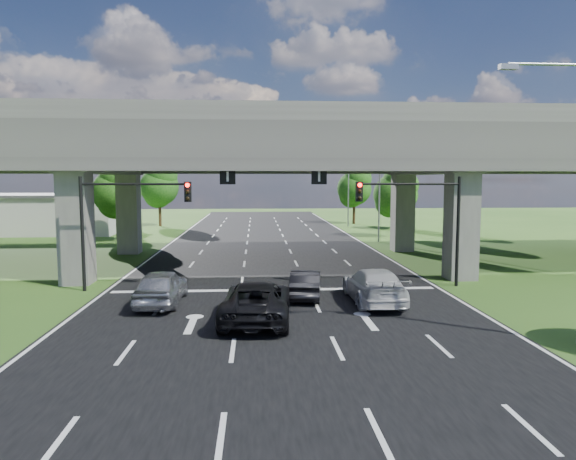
{
  "coord_description": "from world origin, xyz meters",
  "views": [
    {
      "loc": [
        -0.98,
        -23.13,
        5.83
      ],
      "look_at": [
        0.92,
        7.17,
        2.85
      ],
      "focal_mm": 32.0,
      "sensor_mm": 36.0,
      "label": 1
    }
  ],
  "objects": [
    {
      "name": "car_trailing",
      "position": [
        -0.97,
        -2.33,
        0.84
      ],
      "size": [
        3.1,
        6.03,
        1.63
      ],
      "primitive_type": "imported",
      "rotation": [
        0.0,
        0.0,
        3.07
      ],
      "color": "black",
      "rests_on": "road"
    },
    {
      "name": "warehouse",
      "position": [
        -26.0,
        35.0,
        2.0
      ],
      "size": [
        20.0,
        10.0,
        4.0
      ],
      "primitive_type": "cube",
      "color": "#9E9E99",
      "rests_on": "ground"
    },
    {
      "name": "tree_right_near",
      "position": [
        13.05,
        28.0,
        4.5
      ],
      "size": [
        4.2,
        4.2,
        7.28
      ],
      "color": "black",
      "rests_on": "ground"
    },
    {
      "name": "car_white",
      "position": [
        4.59,
        0.46,
        0.84
      ],
      "size": [
        2.3,
        5.58,
        1.61
      ],
      "primitive_type": "imported",
      "rotation": [
        0.0,
        0.0,
        3.15
      ],
      "color": "#B1B1B1",
      "rests_on": "road"
    },
    {
      "name": "tree_right_far",
      "position": [
        12.05,
        44.0,
        4.82
      ],
      "size": [
        4.5,
        4.5,
        7.8
      ],
      "color": "black",
      "rests_on": "ground"
    },
    {
      "name": "tree_left_mid",
      "position": [
        -16.95,
        34.0,
        4.17
      ],
      "size": [
        3.91,
        3.9,
        6.76
      ],
      "color": "black",
      "rests_on": "ground"
    },
    {
      "name": "signal_left",
      "position": [
        -7.82,
        3.94,
        4.19
      ],
      "size": [
        5.76,
        0.54,
        6.0
      ],
      "color": "black",
      "rests_on": "ground"
    },
    {
      "name": "car_silver",
      "position": [
        -5.4,
        0.69,
        0.85
      ],
      "size": [
        2.04,
        4.88,
        1.65
      ],
      "primitive_type": "imported",
      "rotation": [
        0.0,
        0.0,
        3.12
      ],
      "color": "#A2A4A9",
      "rests_on": "road"
    },
    {
      "name": "streetlight_far",
      "position": [
        10.1,
        24.0,
        5.85
      ],
      "size": [
        3.38,
        0.25,
        10.0
      ],
      "color": "gray",
      "rests_on": "ground"
    },
    {
      "name": "streetlight_beyond",
      "position": [
        10.1,
        40.0,
        5.85
      ],
      "size": [
        3.38,
        0.25,
        10.0
      ],
      "color": "gray",
      "rests_on": "ground"
    },
    {
      "name": "car_dark",
      "position": [
        1.45,
        1.68,
        0.71
      ],
      "size": [
        1.97,
        4.27,
        1.36
      ],
      "primitive_type": "imported",
      "rotation": [
        0.0,
        0.0,
        3.01
      ],
      "color": "black",
      "rests_on": "road"
    },
    {
      "name": "tree_left_near",
      "position": [
        -13.95,
        26.0,
        4.82
      ],
      "size": [
        4.5,
        4.5,
        7.8
      ],
      "color": "black",
      "rests_on": "ground"
    },
    {
      "name": "overpass",
      "position": [
        0.0,
        12.0,
        7.92
      ],
      "size": [
        80.0,
        15.0,
        10.0
      ],
      "color": "#3D3B38",
      "rests_on": "ground"
    },
    {
      "name": "tree_right_mid",
      "position": [
        16.05,
        36.0,
        4.17
      ],
      "size": [
        3.91,
        3.9,
        6.76
      ],
      "color": "black",
      "rests_on": "ground"
    },
    {
      "name": "ground",
      "position": [
        0.0,
        0.0,
        0.0
      ],
      "size": [
        160.0,
        160.0,
        0.0
      ],
      "primitive_type": "plane",
      "color": "#2C4E19",
      "rests_on": "ground"
    },
    {
      "name": "tree_left_far",
      "position": [
        -12.95,
        42.0,
        5.14
      ],
      "size": [
        4.8,
        4.8,
        8.32
      ],
      "color": "black",
      "rests_on": "ground"
    },
    {
      "name": "signal_right",
      "position": [
        7.82,
        3.94,
        4.19
      ],
      "size": [
        5.76,
        0.54,
        6.0
      ],
      "color": "black",
      "rests_on": "ground"
    },
    {
      "name": "road",
      "position": [
        0.0,
        10.0,
        0.01
      ],
      "size": [
        18.0,
        120.0,
        0.03
      ],
      "primitive_type": "cube",
      "color": "black",
      "rests_on": "ground"
    }
  ]
}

